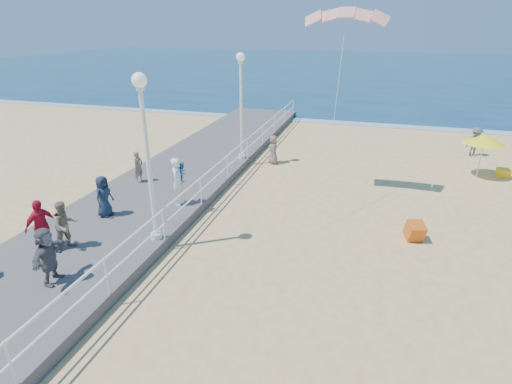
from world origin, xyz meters
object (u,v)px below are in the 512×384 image
(spectator_4, at_px, (104,196))
(spectator_6, at_px, (138,167))
(spectator_3, at_px, (41,226))
(beach_umbrella, at_px, (485,139))
(spectator_5, at_px, (48,256))
(box_kite, at_px, (415,233))
(toddler_held, at_px, (183,173))
(beach_walker_c, at_px, (273,150))
(lamp_post_mid, at_px, (146,143))
(beach_chair_left, at_px, (503,173))
(beach_walker_a, at_px, (475,142))
(lamp_post_far, at_px, (241,96))
(woman_holding_toddler, at_px, (178,182))
(spectator_1, at_px, (65,225))

(spectator_4, distance_m, spectator_6, 3.47)
(spectator_3, relative_size, beach_umbrella, 0.80)
(spectator_5, distance_m, box_kite, 11.51)
(toddler_held, xyz_separation_m, beach_walker_c, (1.87, 6.87, -0.90))
(lamp_post_mid, height_order, spectator_3, lamp_post_mid)
(spectator_6, relative_size, beach_walker_c, 0.92)
(spectator_5, bearing_deg, beach_chair_left, -54.65)
(beach_walker_a, height_order, beach_chair_left, beach_walker_a)
(toddler_held, xyz_separation_m, beach_chair_left, (13.26, 8.12, -1.47))
(spectator_5, height_order, beach_umbrella, beach_umbrella)
(spectator_5, height_order, beach_walker_a, spectator_5)
(toddler_held, bearing_deg, spectator_3, 145.41)
(spectator_3, bearing_deg, lamp_post_far, -2.10)
(lamp_post_far, xyz_separation_m, woman_holding_toddler, (-0.51, -6.28, -2.31))
(beach_umbrella, bearing_deg, spectator_1, -139.58)
(spectator_4, height_order, beach_chair_left, spectator_4)
(woman_holding_toddler, xyz_separation_m, spectator_1, (-1.83, -4.06, -0.14))
(spectator_6, height_order, beach_walker_a, spectator_6)
(spectator_4, height_order, spectator_5, spectator_5)
(toddler_held, distance_m, spectator_4, 3.00)
(spectator_1, height_order, spectator_5, spectator_5)
(lamp_post_mid, xyz_separation_m, box_kite, (8.27, 3.05, -3.36))
(spectator_1, distance_m, beach_umbrella, 18.40)
(lamp_post_mid, xyz_separation_m, beach_walker_a, (12.14, 14.27, -2.84))
(beach_walker_a, bearing_deg, woman_holding_toddler, -157.29)
(lamp_post_mid, distance_m, spectator_4, 3.77)
(woman_holding_toddler, xyz_separation_m, spectator_5, (-1.01, -5.67, -0.12))
(lamp_post_mid, height_order, beach_walker_c, lamp_post_mid)
(toddler_held, distance_m, box_kite, 8.74)
(spectator_4, distance_m, box_kite, 11.15)
(spectator_3, height_order, spectator_4, spectator_3)
(toddler_held, bearing_deg, lamp_post_far, -8.10)
(spectator_6, xyz_separation_m, beach_walker_a, (15.47, 9.86, -0.28))
(spectator_6, height_order, beach_chair_left, spectator_6)
(spectator_4, height_order, box_kite, spectator_4)
(woman_holding_toddler, relative_size, spectator_4, 1.22)
(lamp_post_far, height_order, beach_walker_a, lamp_post_far)
(spectator_6, bearing_deg, spectator_4, -160.48)
(toddler_held, height_order, spectator_1, toddler_held)
(spectator_1, bearing_deg, spectator_6, 33.20)
(spectator_4, xyz_separation_m, beach_umbrella, (14.32, 9.58, 0.73))
(toddler_held, distance_m, beach_walker_c, 7.18)
(toddler_held, xyz_separation_m, spectator_1, (-1.98, -4.21, -0.47))
(toddler_held, bearing_deg, woman_holding_toddler, 130.21)
(lamp_post_far, bearing_deg, beach_chair_left, 8.78)
(beach_walker_c, height_order, beach_chair_left, beach_walker_c)
(box_kite, bearing_deg, spectator_3, -175.73)
(lamp_post_mid, xyz_separation_m, beach_umbrella, (11.67, 10.59, -1.75))
(lamp_post_mid, relative_size, spectator_1, 3.31)
(beach_walker_a, bearing_deg, spectator_6, -167.16)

